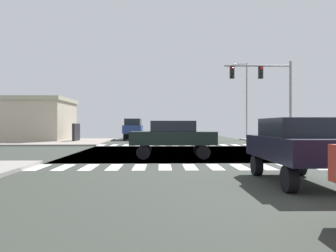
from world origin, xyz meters
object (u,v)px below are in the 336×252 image
suv_farside_1 (133,127)px  sedan_crossing_1 (160,130)px  street_lamp (245,94)px  traffic_signal_mast (265,83)px  sedan_queued_2 (173,136)px  bank_building (3,120)px  sedan_middle_4 (295,144)px

suv_farside_1 → sedan_crossing_1: bearing=153.1°
street_lamp → sedan_crossing_1: street_lamp is taller
traffic_signal_mast → sedan_queued_2: size_ratio=1.61×
suv_farside_1 → sedan_queued_2: bearing=100.0°
bank_building → sedan_queued_2: 25.23m
traffic_signal_mast → suv_farside_1: bearing=138.9°
suv_farside_1 → traffic_signal_mast: bearing=138.9°
bank_building → sedan_crossing_1: size_ratio=3.55×
traffic_signal_mast → street_lamp: size_ratio=0.79×
sedan_queued_2 → sedan_middle_4: 8.22m
suv_farside_1 → sedan_middle_4: 29.28m
traffic_signal_mast → sedan_crossing_1: size_ratio=1.61×
street_lamp → sedan_crossing_1: 10.81m
bank_building → sedan_crossing_1: bank_building is taller
bank_building → sedan_crossing_1: 16.39m
street_lamp → bank_building: bearing=-172.8°
bank_building → sedan_crossing_1: (16.33, 0.80, -1.10)m
traffic_signal_mast → sedan_queued_2: 13.93m
sedan_queued_2 → sedan_middle_4: (3.30, -7.53, 0.00)m
sedan_crossing_1 → sedan_queued_2: bearing=92.1°
traffic_signal_mast → sedan_queued_2: traffic_signal_mast is taller
sedan_queued_2 → traffic_signal_mast: bearing=-36.8°
suv_farside_1 → sedan_queued_2: suv_farside_1 is taller
suv_farside_1 → sedan_middle_4: (7.00, -28.43, -0.28)m
bank_building → suv_farside_1: 13.56m
sedan_crossing_1 → sedan_queued_2: 19.39m
traffic_signal_mast → sedan_middle_4: (-4.69, -18.22, -3.96)m
sedan_middle_4 → sedan_crossing_1: bearing=98.5°
sedan_middle_4 → suv_farside_1: bearing=103.8°
sedan_crossing_1 → traffic_signal_mast: bearing=135.0°
bank_building → sedan_middle_4: bearing=-52.1°
sedan_middle_4 → traffic_signal_mast: bearing=75.6°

